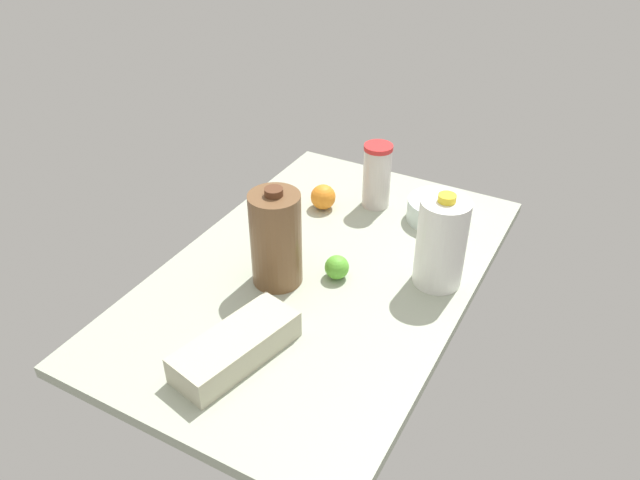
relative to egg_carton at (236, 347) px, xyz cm
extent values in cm
cube|color=#A4AD97|center=(-36.38, 0.91, -4.86)|extent=(120.00, 76.00, 3.00)
cube|color=beige|center=(0.00, 0.00, 0.00)|extent=(31.38, 17.73, 6.73)
cylinder|color=white|center=(-47.32, 29.00, 8.47)|extent=(12.41, 12.41, 23.67)
cylinder|color=yellow|center=(-47.32, 29.00, 21.20)|extent=(4.35, 4.35, 1.80)
cylinder|color=beige|center=(-74.47, -0.56, 5.93)|extent=(8.32, 8.32, 18.59)
cylinder|color=red|center=(-74.47, -0.56, 15.93)|extent=(8.57, 8.57, 1.40)
cylinder|color=brown|center=(-28.26, -7.05, 9.14)|extent=(12.82, 12.82, 25.01)
cylinder|color=#59331E|center=(-28.26, -7.05, 22.55)|extent=(4.49, 4.49, 1.80)
cylinder|color=silver|center=(-75.25, 19.00, -0.07)|extent=(17.89, 17.89, 6.58)
sphere|color=#5DB533|center=(-36.50, 5.83, -0.20)|extent=(6.32, 6.32, 6.32)
sphere|color=orange|center=(-58.35, -25.67, 0.38)|extent=(7.48, 7.48, 7.48)
sphere|color=orange|center=(-65.04, -13.70, 0.44)|extent=(7.60, 7.60, 7.60)
camera|label=1|loc=(77.97, 63.47, 95.59)|focal=35.00mm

